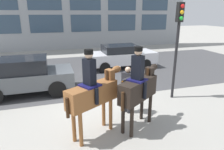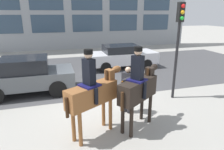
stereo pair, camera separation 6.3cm
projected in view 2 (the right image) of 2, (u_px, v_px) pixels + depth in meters
The scene contains 8 objects.
ground_plane at pixel (99, 104), 7.97m from camera, with size 80.00×80.00×0.00m, color #9E9B93.
road_surface at pixel (82, 71), 12.31m from camera, with size 25.20×8.50×0.01m.
mounted_horse_lead at pixel (93, 92), 5.58m from camera, with size 1.87×1.24×2.57m.
mounted_horse_companion at pixel (139, 87), 5.97m from camera, with size 1.72×1.31×2.57m.
pedestrian_bystander at pixel (128, 86), 6.97m from camera, with size 0.70×0.80×1.71m.
street_car_near_lane at pixel (27, 75), 8.77m from camera, with size 3.90×1.88×1.62m.
street_car_far_lane at pixel (122, 56), 12.93m from camera, with size 4.36×1.86×1.48m.
traffic_light at pixel (179, 36), 7.75m from camera, with size 0.24×0.29×3.85m.
Camera 2 is at (-1.56, -7.10, 3.49)m, focal length 32.00 mm.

